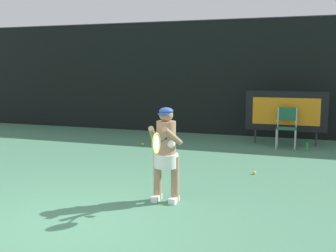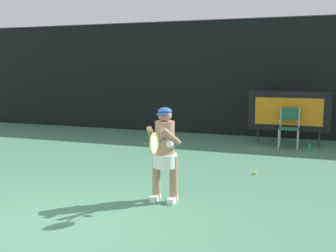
% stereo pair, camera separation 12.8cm
% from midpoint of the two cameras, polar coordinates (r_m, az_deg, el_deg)
% --- Properties ---
extents(ground, '(18.00, 22.00, 0.03)m').
position_cam_midpoint_polar(ground, '(5.90, -14.91, -13.71)').
color(ground, '#427658').
extents(backdrop_screen, '(18.00, 0.12, 3.66)m').
position_cam_midpoint_polar(backdrop_screen, '(13.54, 6.46, 6.52)').
color(backdrop_screen, black).
rests_on(backdrop_screen, ground).
extents(scoreboard, '(2.20, 0.21, 1.50)m').
position_cam_midpoint_polar(scoreboard, '(12.01, 16.47, 1.93)').
color(scoreboard, black).
rests_on(scoreboard, ground).
extents(umpire_chair, '(0.52, 0.44, 1.08)m').
position_cam_midpoint_polar(umpire_chair, '(11.61, 16.54, 0.09)').
color(umpire_chair, '#B7B7BC').
rests_on(umpire_chair, ground).
extents(water_bottle, '(0.07, 0.07, 0.27)m').
position_cam_midpoint_polar(water_bottle, '(11.34, 19.11, -2.74)').
color(water_bottle, '#228C47').
rests_on(water_bottle, ground).
extents(tennis_player, '(0.53, 0.61, 1.52)m').
position_cam_midpoint_polar(tennis_player, '(6.67, 0.09, -3.29)').
color(tennis_player, white).
rests_on(tennis_player, ground).
extents(tennis_racket, '(0.03, 0.60, 0.31)m').
position_cam_midpoint_polar(tennis_racket, '(5.98, -1.24, -2.36)').
color(tennis_racket, black).
extents(tennis_ball_loose, '(0.07, 0.07, 0.07)m').
position_cam_midpoint_polar(tennis_ball_loose, '(11.62, -2.89, -2.49)').
color(tennis_ball_loose, '#CCDB3D').
rests_on(tennis_ball_loose, ground).
extents(tennis_ball_spare, '(0.07, 0.07, 0.07)m').
position_cam_midpoint_polar(tennis_ball_spare, '(8.67, 12.21, -6.30)').
color(tennis_ball_spare, '#CCDB3D').
rests_on(tennis_ball_spare, ground).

